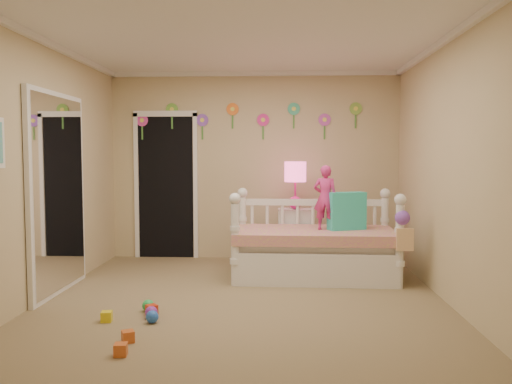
{
  "coord_description": "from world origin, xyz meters",
  "views": [
    {
      "loc": [
        0.36,
        -5.0,
        1.44
      ],
      "look_at": [
        0.1,
        0.6,
        1.05
      ],
      "focal_mm": 36.37,
      "sensor_mm": 36.0,
      "label": 1
    }
  ],
  "objects_px": {
    "nightstand": "(295,237)",
    "table_lamp": "(295,178)",
    "child": "(325,198)",
    "daybed": "(315,234)"
  },
  "relations": [
    {
      "from": "nightstand",
      "to": "table_lamp",
      "type": "height_order",
      "value": "table_lamp"
    },
    {
      "from": "nightstand",
      "to": "child",
      "type": "bearing_deg",
      "value": -67.27
    },
    {
      "from": "nightstand",
      "to": "daybed",
      "type": "bearing_deg",
      "value": -74.9
    },
    {
      "from": "daybed",
      "to": "table_lamp",
      "type": "height_order",
      "value": "table_lamp"
    },
    {
      "from": "child",
      "to": "nightstand",
      "type": "height_order",
      "value": "child"
    },
    {
      "from": "daybed",
      "to": "child",
      "type": "height_order",
      "value": "child"
    },
    {
      "from": "child",
      "to": "table_lamp",
      "type": "height_order",
      "value": "table_lamp"
    },
    {
      "from": "child",
      "to": "table_lamp",
      "type": "distance_m",
      "value": 0.84
    },
    {
      "from": "daybed",
      "to": "nightstand",
      "type": "relative_size",
      "value": 2.57
    },
    {
      "from": "nightstand",
      "to": "table_lamp",
      "type": "bearing_deg",
      "value": 0.0
    }
  ]
}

